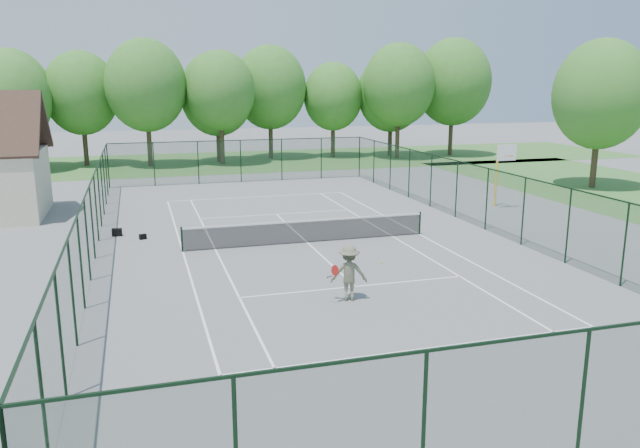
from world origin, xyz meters
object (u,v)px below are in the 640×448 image
Objects in this scene: tennis_player at (349,273)px; sports_bag_a at (117,232)px; tennis_net at (307,230)px; basketball_goal at (502,163)px.

sports_bag_a is at bearing 123.66° from tennis_player.
tennis_net is 13.60m from basketball_goal.
tennis_net is at bearing 85.01° from tennis_player.
tennis_player is at bearing -50.44° from sports_bag_a.
tennis_player is (-0.66, -7.61, 0.35)m from tennis_net.
basketball_goal is at bearing 42.44° from tennis_player.
basketball_goal reaches higher than tennis_net.
basketball_goal is 8.28× the size of sports_bag_a.
basketball_goal is (12.66, 4.57, 1.99)m from tennis_net.
sports_bag_a is 13.65m from tennis_player.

